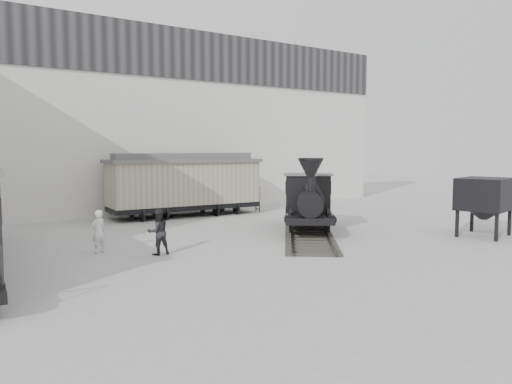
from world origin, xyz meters
TOP-DOWN VIEW (x-y plane):
  - ground at (0.00, 0.00)m, footprint 90.00×90.00m
  - north_wall at (0.00, 14.98)m, footprint 34.00×2.51m
  - locomotive at (2.68, 3.66)m, footprint 7.47×8.79m
  - boxcar at (0.45, 11.82)m, footprint 8.89×3.23m
  - visitor_a at (-6.70, 4.45)m, footprint 0.67×0.55m
  - visitor_b at (-5.00, 2.94)m, footprint 0.82×0.64m
  - coal_hopper at (8.31, -1.56)m, footprint 2.75×2.45m

SIDE VIEW (x-z plane):
  - ground at x=0.00m, z-range 0.00..0.00m
  - visitor_a at x=-6.70m, z-range 0.00..1.59m
  - visitor_b at x=-5.00m, z-range 0.00..1.67m
  - locomotive at x=2.68m, z-range -0.44..2.92m
  - coal_hopper at x=8.31m, z-range 0.39..2.96m
  - boxcar at x=0.45m, z-range 0.09..3.67m
  - north_wall at x=0.00m, z-range 0.05..11.05m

